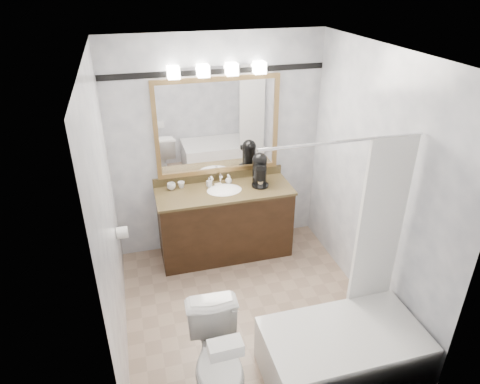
% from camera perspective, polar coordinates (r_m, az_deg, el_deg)
% --- Properties ---
extents(room, '(2.42, 2.62, 2.52)m').
position_cam_1_polar(room, '(3.73, 1.41, -1.21)').
color(room, gray).
rests_on(room, ground).
extents(vanity, '(1.53, 0.58, 0.97)m').
position_cam_1_polar(vanity, '(4.99, -2.03, -3.88)').
color(vanity, black).
rests_on(vanity, ground).
extents(mirror, '(1.40, 0.04, 1.10)m').
position_cam_1_polar(mirror, '(4.77, -3.00, 8.66)').
color(mirror, '#AA834C').
rests_on(mirror, room).
extents(vanity_light_bar, '(1.02, 0.14, 0.12)m').
position_cam_1_polar(vanity_light_bar, '(4.55, -3.04, 16.01)').
color(vanity_light_bar, silver).
rests_on(vanity_light_bar, room).
extents(accent_stripe, '(2.40, 0.01, 0.06)m').
position_cam_1_polar(accent_stripe, '(4.62, -3.22, 15.76)').
color(accent_stripe, black).
rests_on(accent_stripe, room).
extents(bathtub, '(1.30, 0.75, 1.96)m').
position_cam_1_polar(bathtub, '(3.86, 13.69, -19.25)').
color(bathtub, white).
rests_on(bathtub, ground).
extents(tp_roll, '(0.11, 0.12, 0.12)m').
position_cam_1_polar(tp_roll, '(4.46, -15.44, -5.23)').
color(tp_roll, white).
rests_on(tp_roll, room).
extents(toilet, '(0.45, 0.75, 0.75)m').
position_cam_1_polar(toilet, '(3.54, -2.88, -21.66)').
color(toilet, white).
rests_on(toilet, ground).
extents(tissue_box, '(0.24, 0.13, 0.10)m').
position_cam_1_polar(tissue_box, '(3.05, -1.95, -20.07)').
color(tissue_box, white).
rests_on(tissue_box, toilet).
extents(coffee_maker, '(0.20, 0.25, 0.38)m').
position_cam_1_polar(coffee_maker, '(4.84, 2.64, 3.17)').
color(coffee_maker, black).
rests_on(coffee_maker, vanity).
extents(cup_left, '(0.11, 0.11, 0.07)m').
position_cam_1_polar(cup_left, '(4.84, -9.14, 0.76)').
color(cup_left, white).
rests_on(cup_left, vanity).
extents(cup_right, '(0.09, 0.09, 0.07)m').
position_cam_1_polar(cup_right, '(4.86, -7.84, 0.96)').
color(cup_right, white).
rests_on(cup_right, vanity).
extents(soap_bottle_a, '(0.06, 0.06, 0.11)m').
position_cam_1_polar(soap_bottle_a, '(4.85, -4.14, 1.31)').
color(soap_bottle_a, white).
rests_on(soap_bottle_a, vanity).
extents(soap_bottle_b, '(0.08, 0.08, 0.09)m').
position_cam_1_polar(soap_bottle_b, '(4.92, -1.53, 1.72)').
color(soap_bottle_b, white).
rests_on(soap_bottle_b, vanity).
extents(soap_bar, '(0.09, 0.06, 0.02)m').
position_cam_1_polar(soap_bar, '(4.87, -2.92, 0.96)').
color(soap_bar, beige).
rests_on(soap_bar, vanity).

